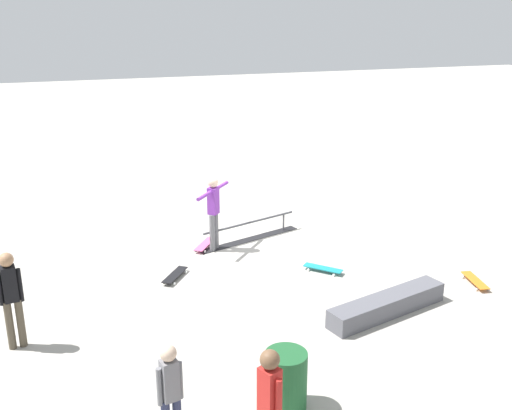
{
  "coord_description": "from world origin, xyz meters",
  "views": [
    {
      "loc": [
        3.52,
        11.91,
        5.3
      ],
      "look_at": [
        -0.07,
        -0.09,
        1.0
      ],
      "focal_mm": 43.1,
      "sensor_mm": 36.0,
      "label": 1
    }
  ],
  "objects_px": {
    "skateboard_main": "(205,244)",
    "bystander_grey_shirt": "(170,393)",
    "skate_ledge": "(387,305)",
    "loose_skateboard_orange": "(475,280)",
    "bystander_black_shirt": "(11,295)",
    "loose_skateboard_black": "(175,275)",
    "trash_bin": "(286,381)",
    "skater_main": "(213,208)",
    "bystander_red_shirt": "(269,406)",
    "loose_skateboard_teal": "(323,268)",
    "grind_rail": "(250,232)"
  },
  "relations": [
    {
      "from": "skater_main",
      "to": "loose_skateboard_black",
      "type": "distance_m",
      "value": 1.84
    },
    {
      "from": "skater_main",
      "to": "skate_ledge",
      "type": "bearing_deg",
      "value": 72.05
    },
    {
      "from": "skate_ledge",
      "to": "loose_skateboard_black",
      "type": "height_order",
      "value": "skate_ledge"
    },
    {
      "from": "loose_skateboard_teal",
      "to": "trash_bin",
      "type": "xyz_separation_m",
      "value": [
        2.14,
        3.84,
        0.35
      ]
    },
    {
      "from": "loose_skateboard_black",
      "to": "trash_bin",
      "type": "height_order",
      "value": "trash_bin"
    },
    {
      "from": "loose_skateboard_black",
      "to": "trash_bin",
      "type": "bearing_deg",
      "value": -135.18
    },
    {
      "from": "bystander_red_shirt",
      "to": "bystander_grey_shirt",
      "type": "bearing_deg",
      "value": 29.95
    },
    {
      "from": "skater_main",
      "to": "skateboard_main",
      "type": "height_order",
      "value": "skater_main"
    },
    {
      "from": "bystander_grey_shirt",
      "to": "skate_ledge",
      "type": "bearing_deg",
      "value": -164.88
    },
    {
      "from": "grind_rail",
      "to": "skater_main",
      "type": "relative_size",
      "value": 1.54
    },
    {
      "from": "loose_skateboard_teal",
      "to": "loose_skateboard_black",
      "type": "height_order",
      "value": "same"
    },
    {
      "from": "skateboard_main",
      "to": "bystander_red_shirt",
      "type": "distance_m",
      "value": 6.93
    },
    {
      "from": "grind_rail",
      "to": "loose_skateboard_teal",
      "type": "distance_m",
      "value": 2.28
    },
    {
      "from": "skate_ledge",
      "to": "loose_skateboard_orange",
      "type": "distance_m",
      "value": 2.27
    },
    {
      "from": "skateboard_main",
      "to": "trash_bin",
      "type": "height_order",
      "value": "trash_bin"
    },
    {
      "from": "bystander_red_shirt",
      "to": "skateboard_main",
      "type": "bearing_deg",
      "value": -31.26
    },
    {
      "from": "bystander_black_shirt",
      "to": "bystander_red_shirt",
      "type": "xyz_separation_m",
      "value": [
        -2.99,
        3.72,
        0.01
      ]
    },
    {
      "from": "skater_main",
      "to": "trash_bin",
      "type": "height_order",
      "value": "skater_main"
    },
    {
      "from": "loose_skateboard_teal",
      "to": "bystander_red_shirt",
      "type": "bearing_deg",
      "value": 105.12
    },
    {
      "from": "loose_skateboard_orange",
      "to": "bystander_red_shirt",
      "type": "bearing_deg",
      "value": 131.7
    },
    {
      "from": "skateboard_main",
      "to": "bystander_grey_shirt",
      "type": "relative_size",
      "value": 0.52
    },
    {
      "from": "bystander_red_shirt",
      "to": "loose_skateboard_orange",
      "type": "bearing_deg",
      "value": -81.53
    },
    {
      "from": "loose_skateboard_teal",
      "to": "bystander_black_shirt",
      "type": "bearing_deg",
      "value": 56.02
    },
    {
      "from": "bystander_grey_shirt",
      "to": "loose_skateboard_black",
      "type": "relative_size",
      "value": 1.91
    },
    {
      "from": "skateboard_main",
      "to": "trash_bin",
      "type": "xyz_separation_m",
      "value": [
        0.12,
        5.75,
        0.35
      ]
    },
    {
      "from": "skateboard_main",
      "to": "loose_skateboard_orange",
      "type": "distance_m",
      "value": 5.66
    },
    {
      "from": "bystander_black_shirt",
      "to": "loose_skateboard_black",
      "type": "xyz_separation_m",
      "value": [
        -2.8,
        -1.76,
        -0.84
      ]
    },
    {
      "from": "skate_ledge",
      "to": "bystander_grey_shirt",
      "type": "xyz_separation_m",
      "value": [
        4.14,
        2.31,
        0.66
      ]
    },
    {
      "from": "skater_main",
      "to": "bystander_red_shirt",
      "type": "relative_size",
      "value": 1.0
    },
    {
      "from": "grind_rail",
      "to": "trash_bin",
      "type": "relative_size",
      "value": 3.03
    },
    {
      "from": "skater_main",
      "to": "bystander_black_shirt",
      "type": "height_order",
      "value": "skater_main"
    },
    {
      "from": "grind_rail",
      "to": "skateboard_main",
      "type": "bearing_deg",
      "value": -10.74
    },
    {
      "from": "bystander_black_shirt",
      "to": "loose_skateboard_teal",
      "type": "height_order",
      "value": "bystander_black_shirt"
    },
    {
      "from": "bystander_grey_shirt",
      "to": "loose_skateboard_black",
      "type": "bearing_deg",
      "value": -113.8
    },
    {
      "from": "skater_main",
      "to": "loose_skateboard_teal",
      "type": "distance_m",
      "value": 2.69
    },
    {
      "from": "skateboard_main",
      "to": "bystander_red_shirt",
      "type": "xyz_separation_m",
      "value": [
        0.7,
        6.84,
        0.86
      ]
    },
    {
      "from": "skater_main",
      "to": "bystander_grey_shirt",
      "type": "xyz_separation_m",
      "value": [
        1.9,
        5.98,
        -0.13
      ]
    },
    {
      "from": "skateboard_main",
      "to": "skate_ledge",
      "type": "bearing_deg",
      "value": 66.71
    },
    {
      "from": "bystander_grey_shirt",
      "to": "trash_bin",
      "type": "height_order",
      "value": "bystander_grey_shirt"
    },
    {
      "from": "skateboard_main",
      "to": "bystander_grey_shirt",
      "type": "bearing_deg",
      "value": 18.73
    },
    {
      "from": "bystander_grey_shirt",
      "to": "loose_skateboard_black",
      "type": "distance_m",
      "value": 4.91
    },
    {
      "from": "bystander_black_shirt",
      "to": "loose_skateboard_orange",
      "type": "height_order",
      "value": "bystander_black_shirt"
    },
    {
      "from": "skater_main",
      "to": "loose_skateboard_teal",
      "type": "xyz_separation_m",
      "value": [
        -1.84,
        1.75,
        -0.88
      ]
    },
    {
      "from": "loose_skateboard_teal",
      "to": "trash_bin",
      "type": "relative_size",
      "value": 0.85
    },
    {
      "from": "grind_rail",
      "to": "loose_skateboard_teal",
      "type": "bearing_deg",
      "value": 95.2
    },
    {
      "from": "skateboard_main",
      "to": "loose_skateboard_black",
      "type": "distance_m",
      "value": 1.62
    },
    {
      "from": "trash_bin",
      "to": "skateboard_main",
      "type": "bearing_deg",
      "value": -91.2
    },
    {
      "from": "bystander_black_shirt",
      "to": "loose_skateboard_orange",
      "type": "distance_m",
      "value": 8.36
    },
    {
      "from": "skater_main",
      "to": "bystander_red_shirt",
      "type": "xyz_separation_m",
      "value": [
        0.89,
        6.68,
        -0.03
      ]
    },
    {
      "from": "skate_ledge",
      "to": "loose_skateboard_orange",
      "type": "xyz_separation_m",
      "value": [
        -2.2,
        -0.57,
        -0.1
      ]
    }
  ]
}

